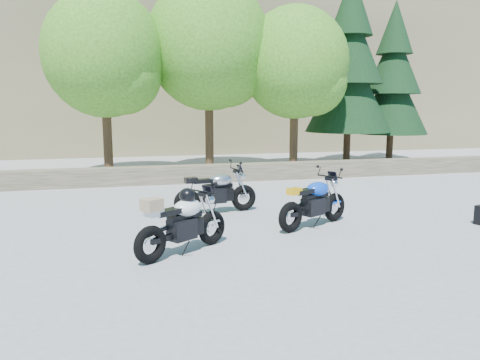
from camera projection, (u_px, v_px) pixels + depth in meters
name	position (u px, v px, depth m)	size (l,w,h in m)	color
ground	(243.00, 230.00, 8.49)	(90.00, 90.00, 0.00)	gray
stone_wall	(196.00, 174.00, 13.71)	(22.00, 0.55, 0.50)	#4B4532
hillside	(188.00, 34.00, 34.85)	(80.00, 30.00, 15.00)	brown
tree_decid_left	(108.00, 59.00, 14.17)	(3.67, 3.67, 5.62)	#382314
tree_decid_mid	(212.00, 50.00, 15.29)	(4.08, 4.08, 6.24)	#382314
tree_decid_right	(299.00, 67.00, 15.48)	(3.54, 3.54, 5.41)	#382314
conifer_near	(350.00, 66.00, 17.26)	(3.17, 3.17, 7.06)	#382314
conifer_far	(393.00, 79.00, 18.43)	(2.82, 2.82, 6.27)	#382314
silver_bike	(217.00, 192.00, 9.72)	(1.82, 0.58, 0.91)	black
white_bike	(182.00, 222.00, 7.04)	(1.56, 1.14, 1.00)	black
blue_bike	(314.00, 203.00, 8.64)	(1.67, 0.95, 0.91)	black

